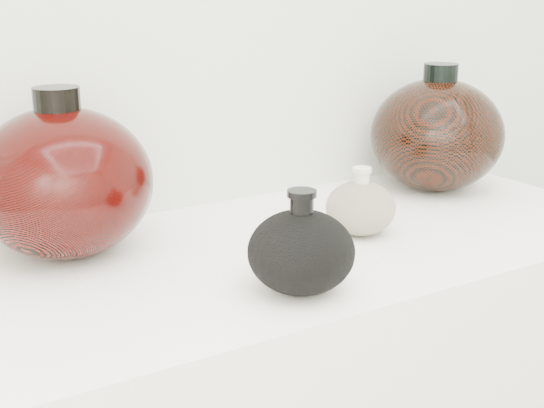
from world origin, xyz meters
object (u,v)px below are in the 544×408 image
left_round_pot (63,182)px  right_round_pot (437,134)px  cream_gourd_vase (361,207)px  black_gourd_vase (301,251)px

left_round_pot → right_round_pot: bearing=-1.6°
cream_gourd_vase → right_round_pot: bearing=25.3°
black_gourd_vase → left_round_pot: 0.36m
black_gourd_vase → cream_gourd_vase: 0.25m
cream_gourd_vase → left_round_pot: (-0.41, 0.15, 0.07)m
right_round_pot → left_round_pot: bearing=178.4°
left_round_pot → black_gourd_vase: bearing=-53.8°
left_round_pot → right_round_pot: left_round_pot is taller
cream_gourd_vase → left_round_pot: bearing=160.0°
cream_gourd_vase → right_round_pot: right_round_pot is taller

